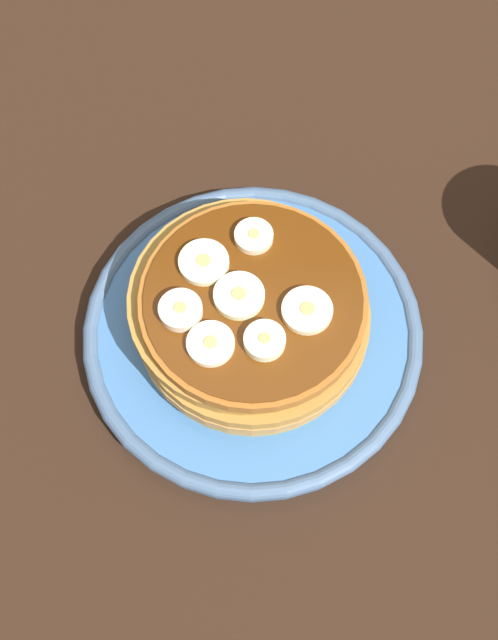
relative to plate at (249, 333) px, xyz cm
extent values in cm
cube|color=black|center=(0.00, 0.00, -2.64)|extent=(140.00, 140.00, 3.00)
cylinder|color=#3F72B2|center=(0.00, 0.00, -0.26)|extent=(24.54, 24.54, 1.77)
torus|color=#496588|center=(0.00, 0.00, 0.36)|extent=(25.04, 25.04, 1.24)
cylinder|color=#C29746|center=(0.04, -0.43, 1.14)|extent=(16.20, 16.20, 1.03)
cylinder|color=tan|center=(0.42, 0.27, 2.17)|extent=(16.63, 16.63, 1.03)
cylinder|color=#B27E37|center=(-0.29, -0.47, 3.20)|extent=(16.49, 16.49, 1.03)
cylinder|color=#B08238|center=(-0.59, 0.55, 4.23)|extent=(16.32, 16.32, 1.03)
cylinder|color=#A86123|center=(-0.44, 0.39, 5.26)|extent=(15.66, 15.66, 1.03)
cylinder|color=#592B0A|center=(0.00, 0.00, 5.86)|extent=(14.92, 14.92, 0.16)
cylinder|color=#EEF4C3|center=(-0.95, 0.14, 6.14)|extent=(3.48, 3.48, 0.73)
cylinder|color=tan|center=(-0.95, 0.14, 6.55)|extent=(0.97, 0.97, 0.08)
cylinder|color=#EDF4C4|center=(0.78, -3.30, 6.24)|extent=(2.78, 2.78, 0.92)
cylinder|color=tan|center=(0.78, -3.30, 6.74)|extent=(0.78, 0.78, 0.08)
cylinder|color=#EDECBD|center=(-3.40, 2.53, 6.11)|extent=(3.50, 3.50, 0.67)
cylinder|color=tan|center=(-3.40, 2.53, 6.49)|extent=(0.98, 0.98, 0.08)
cylinder|color=#FDE2B9|center=(-0.09, 4.61, 6.16)|extent=(2.73, 2.73, 0.77)
cylinder|color=tan|center=(-0.09, 4.61, 6.58)|extent=(0.76, 0.76, 0.08)
cylinder|color=#F0E0C3|center=(-4.81, -1.16, 6.24)|extent=(2.95, 2.95, 0.92)
cylinder|color=tan|center=(-4.81, -1.16, 6.74)|extent=(0.83, 0.83, 0.08)
cylinder|color=#FCE2B5|center=(3.60, -1.04, 6.13)|extent=(3.45, 3.45, 0.70)
cylinder|color=tan|center=(3.60, -1.04, 6.51)|extent=(0.97, 0.97, 0.08)
cylinder|color=#FDEBC3|center=(-2.75, -3.51, 6.11)|extent=(3.19, 3.19, 0.66)
cylinder|color=tan|center=(-2.75, -3.51, 6.48)|extent=(0.89, 0.89, 0.08)
camera|label=1|loc=(0.28, -24.43, 55.48)|focal=46.08mm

